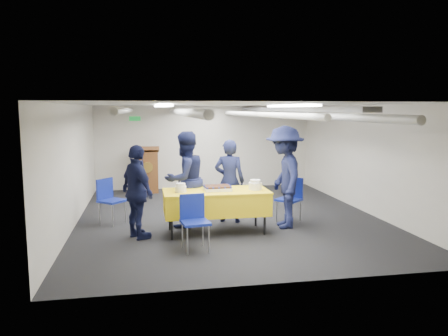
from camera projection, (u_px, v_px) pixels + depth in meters
The scene contains 14 objects.
ground at pixel (228, 217), 8.98m from camera, with size 7.00×7.00×0.00m, color black.
room_shell at pixel (229, 128), 9.15m from camera, with size 6.00×7.00×2.30m.
serving_table at pixel (216, 202), 7.79m from camera, with size 1.87×0.86×0.77m.
sheet_cake at pixel (217, 188), 7.77m from camera, with size 0.49×0.38×0.09m.
plate_stack_left at pixel (181, 188), 7.59m from camera, with size 0.20×0.20×0.16m.
plate_stack_right at pixel (255, 185), 7.83m from camera, with size 0.24×0.24×0.18m.
podium at pixel (147, 169), 11.58m from camera, with size 0.62×0.53×1.25m.
chair_near at pixel (194, 216), 6.88m from camera, with size 0.48×0.48×0.87m.
chair_right at pixel (291, 195), 8.58m from camera, with size 0.59×0.59×0.87m.
chair_left at pixel (109, 196), 8.44m from camera, with size 0.59×0.59×0.87m.
sailor_a at pixel (229, 181), 8.53m from camera, with size 0.59×0.39×1.63m, color black.
sailor_b at pixel (185, 179), 8.18m from camera, with size 0.87×0.68×1.80m, color black.
sailor_c at pixel (137, 192), 7.41m from camera, with size 0.94×0.39×1.61m, color black.
sailor_d at pixel (284, 177), 8.11m from camera, with size 1.23×0.71×1.90m, color black.
Camera 1 is at (-1.66, -8.61, 2.21)m, focal length 35.00 mm.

